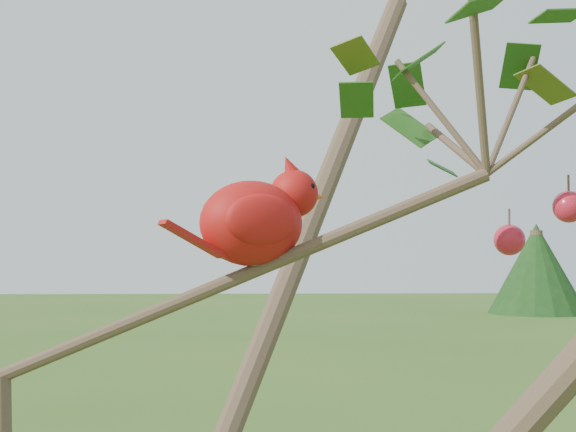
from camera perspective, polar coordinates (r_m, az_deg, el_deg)
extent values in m
sphere|color=red|center=(1.06, 19.34, 0.62)|extent=(0.04, 0.04, 0.04)
sphere|color=red|center=(1.07, 15.47, -1.65)|extent=(0.04, 0.04, 0.04)
ellipsoid|color=red|center=(0.98, -2.60, -0.52)|extent=(0.16, 0.15, 0.11)
sphere|color=red|center=(1.01, 0.44, 1.60)|extent=(0.08, 0.08, 0.06)
cone|color=red|center=(1.01, 0.18, 3.33)|extent=(0.05, 0.05, 0.05)
cone|color=#D85914|center=(1.02, 1.95, 1.38)|extent=(0.03, 0.03, 0.02)
ellipsoid|color=black|center=(1.02, 1.45, 1.34)|extent=(0.03, 0.04, 0.03)
cube|color=red|center=(0.95, -6.77, -1.66)|extent=(0.08, 0.06, 0.05)
ellipsoid|color=red|center=(1.02, -3.80, -0.42)|extent=(0.10, 0.06, 0.06)
ellipsoid|color=red|center=(0.94, -1.87, -0.26)|extent=(0.10, 0.06, 0.06)
cylinder|color=#473426|center=(28.93, 17.27, -3.81)|extent=(0.43, 0.43, 2.86)
cone|color=#163512|center=(28.93, 17.27, -3.58)|extent=(3.33, 3.33, 3.10)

